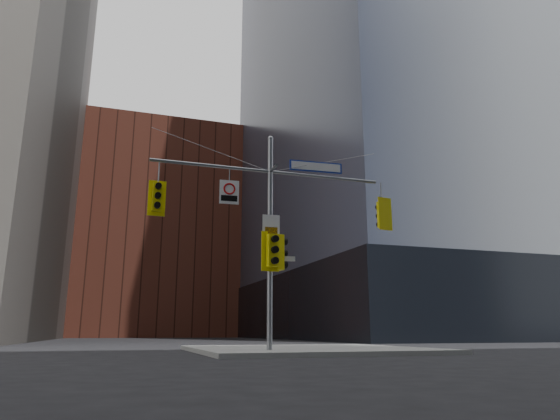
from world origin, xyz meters
TOP-DOWN VIEW (x-y plane):
  - ground at (0.00, 0.00)m, footprint 160.00×160.00m
  - sidewalk_corner at (2.00, 4.00)m, footprint 8.00×8.00m
  - podium_ne at (28.00, 32.00)m, footprint 36.40×36.40m
  - brick_midrise at (0.00, 58.00)m, footprint 26.00×20.00m
  - signal_assembly at (0.00, 1.99)m, footprint 8.00×0.80m
  - traffic_light_west_arm at (-3.69, 2.01)m, footprint 0.55×0.43m
  - traffic_light_east_arm at (4.22, 1.99)m, footprint 0.57×0.49m
  - traffic_light_pole_side at (0.33, 2.01)m, footprint 0.51×0.43m
  - traffic_light_pole_front at (-0.00, 1.73)m, footprint 0.62×0.53m
  - street_sign_blade at (1.67, 2.00)m, footprint 1.92×0.18m
  - regulatory_sign_arm at (-1.41, 1.97)m, footprint 0.64×0.09m
  - regulatory_sign_pole at (0.00, 1.88)m, footprint 0.57×0.09m
  - street_blade_ew at (0.45, 2.00)m, footprint 0.82×0.12m
  - street_blade_ns at (0.00, 2.45)m, footprint 0.03×0.81m

SIDE VIEW (x-z plane):
  - ground at x=0.00m, z-range 0.00..0.00m
  - sidewalk_corner at x=2.00m, z-range 0.00..0.15m
  - street_blade_ns at x=0.00m, z-range 2.80..2.96m
  - podium_ne at x=28.00m, z-range 0.00..6.00m
  - street_blade_ew at x=0.45m, z-range 2.96..3.13m
  - traffic_light_pole_side at x=0.33m, z-range 2.65..3.82m
  - traffic_light_pole_front at x=0.00m, z-range 2.60..3.90m
  - regulatory_sign_pole at x=0.00m, z-range 3.69..4.44m
  - signal_assembly at x=0.00m, z-range 0.77..8.07m
  - traffic_light_west_arm at x=-3.69m, z-range 4.23..5.37m
  - traffic_light_east_arm at x=4.22m, z-range 4.21..5.39m
  - regulatory_sign_arm at x=-1.41m, z-range 4.78..5.58m
  - street_sign_blade at x=1.67m, z-range 6.16..6.54m
  - brick_midrise at x=0.00m, z-range 0.00..28.00m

